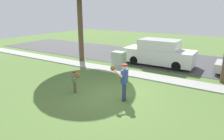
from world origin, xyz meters
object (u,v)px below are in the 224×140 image
at_px(person_adult, 123,78).
at_px(utility_cabinet, 119,60).
at_px(person_child, 75,79).
at_px(parked_van_white, 159,53).
at_px(baseball, 107,96).

xyz_separation_m(person_adult, utility_cabinet, (-2.98, 4.69, -0.50)).
relative_size(person_child, parked_van_white, 0.22).
height_order(utility_cabinet, parked_van_white, parked_van_white).
relative_size(baseball, utility_cabinet, 0.07).
bearing_deg(utility_cabinet, baseball, -65.81).
height_order(person_adult, baseball, person_adult).
distance_m(person_child, utility_cabinet, 5.24).
bearing_deg(baseball, utility_cabinet, 114.19).
xyz_separation_m(person_adult, baseball, (-0.83, -0.08, -1.02)).
bearing_deg(person_child, person_adult, 0.42).
bearing_deg(parked_van_white, person_child, -102.13).
relative_size(person_adult, baseball, 22.77).
distance_m(person_adult, utility_cabinet, 5.57).
height_order(person_adult, parked_van_white, parked_van_white).
height_order(person_adult, utility_cabinet, person_adult).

